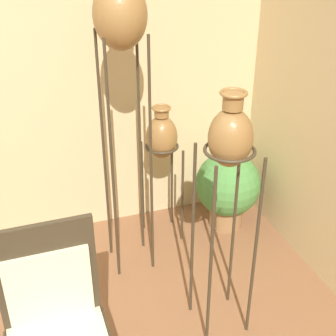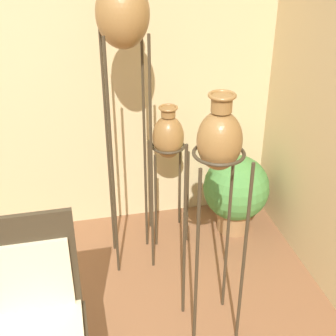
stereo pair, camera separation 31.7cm
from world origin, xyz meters
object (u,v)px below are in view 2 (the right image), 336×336
(chair, at_px, (33,313))
(vase_stand_short, at_px, (168,140))
(vase_stand_tall, at_px, (123,22))
(potted_plant, at_px, (236,191))
(vase_stand_medium, at_px, (219,149))

(chair, bearing_deg, vase_stand_short, 53.25)
(vase_stand_tall, relative_size, potted_plant, 3.16)
(chair, height_order, potted_plant, chair)
(potted_plant, bearing_deg, vase_stand_tall, -167.81)
(vase_stand_medium, bearing_deg, vase_stand_short, 92.83)
(potted_plant, bearing_deg, vase_stand_medium, -117.58)
(vase_stand_tall, bearing_deg, vase_stand_medium, -63.78)
(vase_stand_tall, bearing_deg, potted_plant, 12.19)
(potted_plant, bearing_deg, chair, -140.21)
(vase_stand_short, height_order, chair, vase_stand_short)
(vase_stand_medium, height_order, potted_plant, vase_stand_medium)
(vase_stand_short, relative_size, chair, 1.00)
(vase_stand_short, relative_size, potted_plant, 1.69)
(vase_stand_medium, xyz_separation_m, potted_plant, (0.51, 0.98, -0.92))
(vase_stand_tall, height_order, vase_stand_medium, vase_stand_tall)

